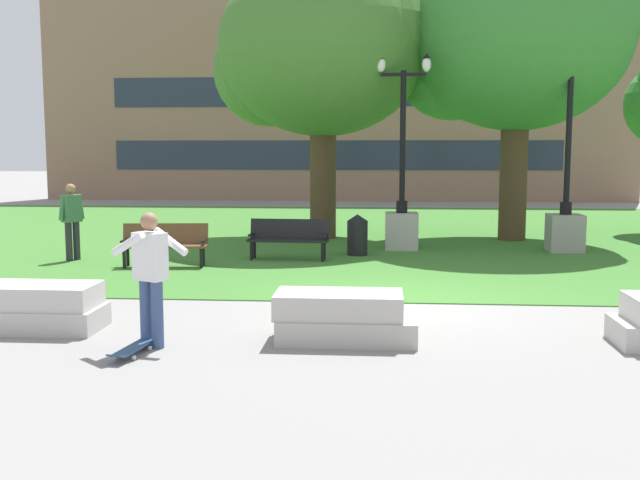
% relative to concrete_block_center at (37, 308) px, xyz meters
% --- Properties ---
extents(ground_plane, '(140.00, 140.00, 0.00)m').
position_rel_concrete_block_center_xyz_m(ground_plane, '(5.15, 2.15, -0.31)').
color(ground_plane, gray).
extents(grass_lawn, '(40.00, 20.00, 0.02)m').
position_rel_concrete_block_center_xyz_m(grass_lawn, '(5.15, 12.15, -0.30)').
color(grass_lawn, '#3D752D').
rests_on(grass_lawn, ground).
extents(concrete_block_center, '(1.80, 0.90, 0.64)m').
position_rel_concrete_block_center_xyz_m(concrete_block_center, '(0.00, 0.00, 0.00)').
color(concrete_block_center, '#BCB7B2').
rests_on(concrete_block_center, ground).
extents(concrete_block_left, '(1.84, 0.90, 0.64)m').
position_rel_concrete_block_center_xyz_m(concrete_block_left, '(4.27, -0.27, 0.00)').
color(concrete_block_left, '#B2ADA3').
rests_on(concrete_block_left, ground).
extents(person_skateboarder, '(0.98, 0.59, 1.71)m').
position_rel_concrete_block_center_xyz_m(person_skateboarder, '(1.87, -0.77, 0.67)').
color(person_skateboarder, '#384C7A').
rests_on(person_skateboarder, ground).
extents(skateboard, '(0.34, 1.04, 0.14)m').
position_rel_concrete_block_center_xyz_m(skateboard, '(1.75, -1.14, -0.22)').
color(skateboard, '#2D4C75').
rests_on(skateboard, ground).
extents(park_bench_near_left, '(1.85, 0.71, 0.90)m').
position_rel_concrete_block_center_xyz_m(park_bench_near_left, '(0.21, 5.55, 0.23)').
color(park_bench_near_left, brown).
rests_on(park_bench_near_left, grass_lawn).
extents(park_bench_far_left, '(1.82, 0.62, 0.90)m').
position_rel_concrete_block_center_xyz_m(park_bench_far_left, '(2.70, 6.77, 0.23)').
color(park_bench_far_left, black).
rests_on(park_bench_far_left, grass_lawn).
extents(lamp_post_center, '(1.32, 0.80, 5.41)m').
position_rel_concrete_block_center_xyz_m(lamp_post_center, '(9.22, 8.59, 0.80)').
color(lamp_post_center, gray).
rests_on(lamp_post_center, grass_lawn).
extents(lamp_post_left, '(1.32, 0.80, 4.77)m').
position_rel_concrete_block_center_xyz_m(lamp_post_left, '(5.28, 8.76, 0.69)').
color(lamp_post_left, '#ADA89E').
rests_on(lamp_post_left, grass_lawn).
extents(tree_far_right, '(5.99, 5.71, 7.66)m').
position_rel_concrete_block_center_xyz_m(tree_far_right, '(3.09, 10.95, 4.87)').
color(tree_far_right, '#4C3823').
rests_on(tree_far_right, grass_lawn).
extents(tree_near_left, '(6.28, 5.98, 8.04)m').
position_rel_concrete_block_center_xyz_m(tree_near_left, '(8.28, 10.93, 5.12)').
color(tree_near_left, '#4C3823').
rests_on(tree_near_left, grass_lawn).
extents(trash_bin, '(0.49, 0.49, 0.96)m').
position_rel_concrete_block_center_xyz_m(trash_bin, '(4.22, 7.56, 0.20)').
color(trash_bin, black).
rests_on(trash_bin, grass_lawn).
extents(person_bystander_near_lawn, '(0.45, 0.57, 1.71)m').
position_rel_concrete_block_center_xyz_m(person_bystander_near_lawn, '(-2.09, 6.25, 0.68)').
color(person_bystander_near_lawn, '#28282D').
rests_on(person_bystander_near_lawn, grass_lawn).
extents(building_facade_distant, '(28.59, 1.03, 10.50)m').
position_rel_concrete_block_center_xyz_m(building_facade_distant, '(2.58, 26.65, 4.94)').
color(building_facade_distant, '#8E6B56').
rests_on(building_facade_distant, ground).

